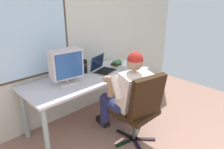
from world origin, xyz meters
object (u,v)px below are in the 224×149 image
at_px(person_seated, 127,93).
at_px(wine_glass, 124,64).
at_px(crt_monitor, 66,64).
at_px(laptop, 101,67).
at_px(book_stack, 117,63).
at_px(office_chair, 141,107).
at_px(desk_speaker, 84,66).
at_px(desk, 89,82).
at_px(coffee_mug, 131,65).

bearing_deg(person_seated, wine_glass, 48.33).
height_order(crt_monitor, wine_glass, crt_monitor).
relative_size(laptop, book_stack, 1.99).
relative_size(office_chair, desk_speaker, 4.92).
height_order(desk, coffee_mug, coffee_mug).
relative_size(office_chair, person_seated, 0.82).
distance_m(crt_monitor, laptop, 0.63).
bearing_deg(wine_glass, crt_monitor, 167.68).
bearing_deg(office_chair, crt_monitor, 119.01).
distance_m(desk, coffee_mug, 0.72).
height_order(desk_speaker, coffee_mug, desk_speaker).
relative_size(person_seated, desk_speaker, 5.99).
bearing_deg(crt_monitor, laptop, 2.24).
height_order(wine_glass, book_stack, wine_glass).
bearing_deg(wine_glass, desk, 160.09).
distance_m(wine_glass, desk_speaker, 0.58).
relative_size(crt_monitor, coffee_mug, 4.33).
xyz_separation_m(laptop, desk_speaker, (-0.22, 0.12, 0.03)).
bearing_deg(coffee_mug, desk_speaker, 153.58).
bearing_deg(wine_glass, laptop, 140.35).
bearing_deg(coffee_mug, office_chair, -130.38).
height_order(office_chair, desk_speaker, office_chair).
height_order(office_chair, book_stack, office_chair).
bearing_deg(person_seated, laptop, 81.33).
height_order(person_seated, coffee_mug, person_seated).
relative_size(desk, coffee_mug, 17.81).
height_order(wine_glass, desk_speaker, desk_speaker).
xyz_separation_m(crt_monitor, wine_glass, (0.86, -0.19, -0.14)).
height_order(laptop, book_stack, laptop).
distance_m(office_chair, person_seated, 0.27).
distance_m(laptop, wine_glass, 0.33).
height_order(person_seated, wine_glass, person_seated).
height_order(wine_glass, coffee_mug, wine_glass).
relative_size(person_seated, book_stack, 5.90).
xyz_separation_m(office_chair, coffee_mug, (0.56, 0.66, 0.23)).
distance_m(person_seated, wine_glass, 0.57).
bearing_deg(crt_monitor, office_chair, -60.99).
distance_m(person_seated, coffee_mug, 0.67).
bearing_deg(office_chair, desk, 98.52).
bearing_deg(wine_glass, office_chair, -121.19).
bearing_deg(laptop, coffee_mug, -25.44).
bearing_deg(desk_speaker, person_seated, -79.56).
height_order(person_seated, laptop, person_seated).
bearing_deg(coffee_mug, laptop, 154.56).
distance_m(desk_speaker, book_stack, 0.59).
xyz_separation_m(desk_speaker, book_stack, (0.58, -0.10, -0.06)).
xyz_separation_m(crt_monitor, laptop, (0.60, 0.02, -0.19)).
xyz_separation_m(office_chair, book_stack, (0.49, 0.88, 0.22)).
relative_size(wine_glass, desk_speaker, 0.81).
height_order(desk, person_seated, person_seated).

